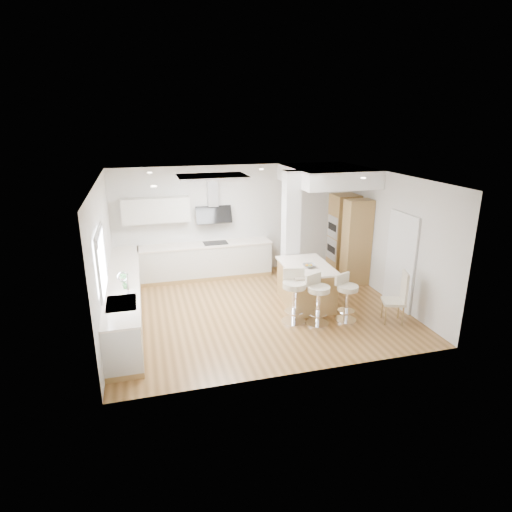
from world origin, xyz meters
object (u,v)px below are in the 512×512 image
object	(u,v)px
peninsula	(306,284)
bar_stool_a	(294,293)
bar_stool_c	(346,295)
dining_chair	(399,295)
bar_stool_b	(318,297)

from	to	relation	value
peninsula	bar_stool_a	distance (m)	0.95
bar_stool_c	dining_chair	world-z (taller)	dining_chair
bar_stool_a	bar_stool_c	size ratio (longest dim) A/B	1.13
bar_stool_a	bar_stool_b	distance (m)	0.46
peninsula	bar_stool_c	size ratio (longest dim) A/B	1.58
bar_stool_a	bar_stool_c	world-z (taller)	bar_stool_a
bar_stool_a	bar_stool_c	bearing A→B (deg)	2.16
bar_stool_b	peninsula	bearing A→B (deg)	58.85
bar_stool_a	dining_chair	bearing A→B (deg)	-1.41
peninsula	bar_stool_b	distance (m)	0.97
bar_stool_b	bar_stool_c	bearing A→B (deg)	-23.99
bar_stool_c	dining_chair	size ratio (longest dim) A/B	0.91
bar_stool_c	peninsula	bearing A→B (deg)	93.87
peninsula	bar_stool_a	bearing A→B (deg)	-123.89
bar_stool_b	bar_stool_c	xyz separation A→B (m)	(0.61, -0.01, -0.03)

